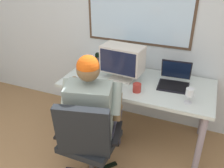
{
  "coord_description": "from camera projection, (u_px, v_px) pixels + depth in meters",
  "views": [
    {
      "loc": [
        0.77,
        -0.5,
        1.92
      ],
      "look_at": [
        -0.02,
        1.37,
        0.85
      ],
      "focal_mm": 38.38,
      "sensor_mm": 36.0,
      "label": 1
    }
  ],
  "objects": [
    {
      "name": "wall_rear",
      "position": [
        141.0,
        10.0,
        2.7
      ],
      "size": [
        5.81,
        0.08,
        2.78
      ],
      "color": "silver",
      "rests_on": "ground"
    },
    {
      "name": "desk",
      "position": [
        137.0,
        89.0,
        2.65
      ],
      "size": [
        1.62,
        0.77,
        0.72
      ],
      "color": "#968C9E",
      "rests_on": "ground"
    },
    {
      "name": "office_chair",
      "position": [
        87.0,
        139.0,
        2.08
      ],
      "size": [
        0.62,
        0.55,
        0.93
      ],
      "color": "black",
      "rests_on": "ground"
    },
    {
      "name": "person_seated",
      "position": [
        94.0,
        111.0,
        2.24
      ],
      "size": [
        0.62,
        0.85,
        1.25
      ],
      "color": "#44445D",
      "rests_on": "ground"
    },
    {
      "name": "crt_monitor",
      "position": [
        122.0,
        60.0,
        2.57
      ],
      "size": [
        0.46,
        0.29,
        0.38
      ],
      "color": "beige",
      "rests_on": "desk"
    },
    {
      "name": "laptop",
      "position": [
        175.0,
        78.0,
        2.54
      ],
      "size": [
        0.34,
        0.36,
        0.24
      ],
      "color": "black",
      "rests_on": "desk"
    },
    {
      "name": "wine_glass",
      "position": [
        190.0,
        93.0,
        2.2
      ],
      "size": [
        0.07,
        0.07,
        0.15
      ],
      "color": "silver",
      "rests_on": "desk"
    },
    {
      "name": "desk_speaker",
      "position": [
        99.0,
        61.0,
        2.9
      ],
      "size": [
        0.09,
        0.08,
        0.19
      ],
      "color": "black",
      "rests_on": "desk"
    },
    {
      "name": "cd_case",
      "position": [
        84.0,
        79.0,
        2.66
      ],
      "size": [
        0.15,
        0.14,
        0.01
      ],
      "color": "#7F1366",
      "rests_on": "desk"
    },
    {
      "name": "coffee_mug",
      "position": [
        137.0,
        88.0,
        2.4
      ],
      "size": [
        0.08,
        0.08,
        0.09
      ],
      "color": "#9E2C25",
      "rests_on": "desk"
    }
  ]
}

